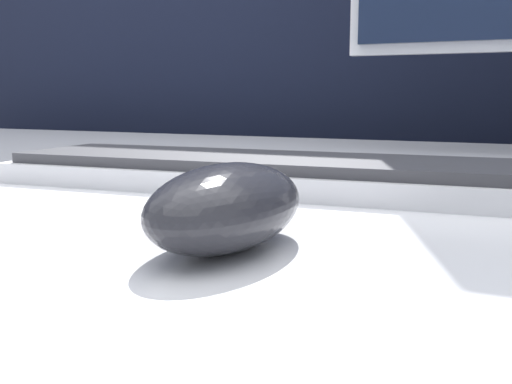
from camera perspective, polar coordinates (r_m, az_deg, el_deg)
partition_panel at (r=1.08m, az=16.32°, el=5.37°), size 5.00×0.03×1.45m
computer_mouse_near at (r=0.27m, az=-2.75°, el=-1.38°), size 0.06×0.11×0.04m
keyboard at (r=0.46m, az=1.31°, el=1.87°), size 0.43×0.14×0.02m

